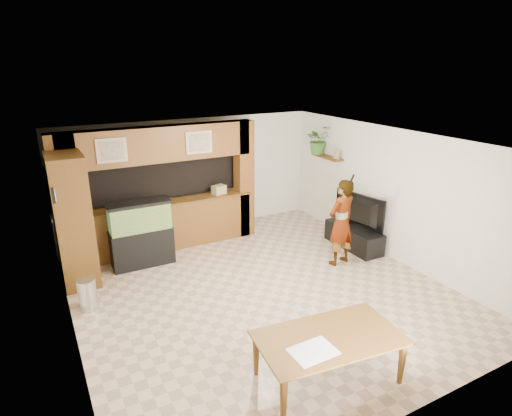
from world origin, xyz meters
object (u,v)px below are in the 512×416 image
pantry_cabinet (73,220)px  person (341,223)px  aquarium (141,234)px  dining_table (329,360)px  television (356,211)px

pantry_cabinet → person: 4.90m
pantry_cabinet → aquarium: bearing=4.9°
aquarium → person: person is taller
aquarium → dining_table: 4.51m
aquarium → person: bearing=-27.0°
person → dining_table: person is taller
pantry_cabinet → dining_table: size_ratio=1.32×
pantry_cabinet → dining_table: (2.37, -4.23, -0.86)m
television → dining_table: television is taller
aquarium → television: size_ratio=1.06×
dining_table → person: bearing=55.7°
television → person: size_ratio=0.72×
pantry_cabinet → aquarium: size_ratio=1.80×
television → person: (-0.76, -0.46, 0.04)m
television → dining_table: 4.26m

